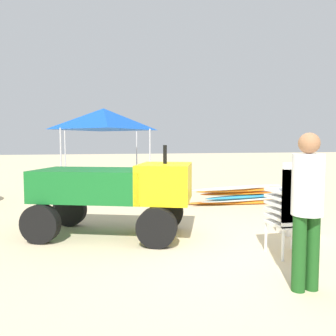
% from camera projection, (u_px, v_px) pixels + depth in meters
% --- Properties ---
extents(ground, '(80.00, 80.00, 0.00)m').
position_uv_depth(ground, '(224.00, 250.00, 4.85)').
color(ground, beige).
extents(utility_cart, '(2.81, 2.06, 1.50)m').
position_uv_depth(utility_cart, '(116.00, 189.00, 5.56)').
color(utility_cart, '#146023').
rests_on(utility_cart, ground).
extents(stacked_plastic_chairs, '(0.48, 0.48, 1.29)m').
position_uv_depth(stacked_plastic_chairs, '(293.00, 202.00, 4.52)').
color(stacked_plastic_chairs, white).
rests_on(stacked_plastic_chairs, ground).
extents(surfboard_pile, '(2.65, 0.85, 0.48)m').
position_uv_depth(surfboard_pile, '(239.00, 195.00, 8.39)').
color(surfboard_pile, orange).
rests_on(surfboard_pile, ground).
extents(lifeguard_near_left, '(0.32, 0.32, 1.64)m').
position_uv_depth(lifeguard_near_left, '(307.00, 201.00, 3.49)').
color(lifeguard_near_left, '#194C19').
rests_on(lifeguard_near_left, ground).
extents(popup_canopy, '(2.89, 2.89, 2.76)m').
position_uv_depth(popup_canopy, '(104.00, 119.00, 12.25)').
color(popup_canopy, '#B2B2B7').
rests_on(popup_canopy, ground).
extents(traffic_cone_near, '(0.36, 0.36, 0.51)m').
position_uv_depth(traffic_cone_near, '(125.00, 190.00, 9.19)').
color(traffic_cone_near, orange).
rests_on(traffic_cone_near, ground).
extents(traffic_cone_far, '(0.39, 0.39, 0.55)m').
position_uv_depth(traffic_cone_far, '(55.00, 187.00, 9.59)').
color(traffic_cone_far, orange).
rests_on(traffic_cone_far, ground).
extents(cooler_box, '(0.52, 0.32, 0.36)m').
position_uv_depth(cooler_box, '(295.00, 223.00, 5.76)').
color(cooler_box, white).
rests_on(cooler_box, ground).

